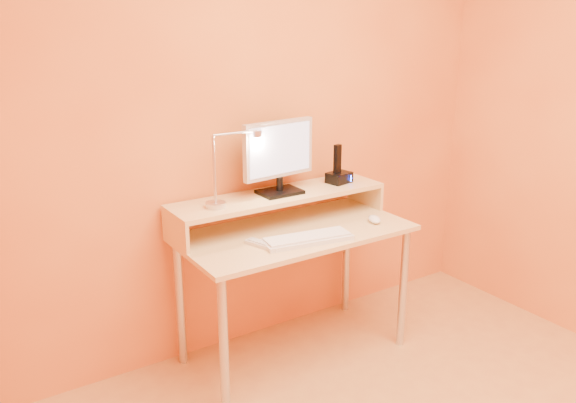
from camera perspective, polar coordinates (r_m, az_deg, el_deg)
wall_back at (r=3.09m, az=-2.58°, el=8.15°), size 3.00×0.04×2.50m
desk_leg_fl at (r=2.68m, az=-6.40°, el=-14.17°), size 0.04×0.04×0.69m
desk_leg_fr at (r=3.25m, az=11.38°, el=-8.45°), size 0.04×0.04×0.69m
desk_leg_bl at (r=3.08m, az=-10.67°, el=-9.92°), size 0.04×0.04×0.69m
desk_leg_br at (r=3.59m, az=5.82°, el=-5.64°), size 0.04×0.04×0.69m
desk_lower at (r=2.96m, az=0.70°, el=-3.10°), size 1.20×0.60×0.02m
shelf_riser_left at (r=2.80m, az=-11.15°, el=-2.90°), size 0.02×0.30×0.14m
shelf_riser_right at (r=3.39m, az=7.64°, el=0.84°), size 0.02×0.30×0.14m
desk_shelf at (r=3.03m, az=-0.86°, el=0.57°), size 1.20×0.30×0.02m
monitor_foot at (r=3.03m, az=-0.83°, el=0.96°), size 0.22×0.16×0.02m
monitor_neck at (r=3.01m, az=-0.83°, el=1.77°), size 0.04×0.04×0.07m
monitor_panel at (r=2.98m, az=-0.95°, el=5.24°), size 0.43×0.08×0.29m
monitor_back at (r=3.00m, az=-1.19°, el=5.32°), size 0.39×0.06×0.25m
monitor_screen at (r=2.96m, az=-0.76°, el=5.18°), size 0.39×0.05×0.25m
lamp_base at (r=2.82m, az=-7.20°, el=-0.33°), size 0.10×0.10×0.02m
lamp_post at (r=2.77m, az=-7.34°, el=3.17°), size 0.01×0.01×0.33m
lamp_arm at (r=2.79m, az=-5.24°, el=6.80°), size 0.24×0.01×0.01m
lamp_head at (r=2.85m, az=-3.08°, el=6.76°), size 0.04×0.04×0.03m
lamp_bulb at (r=2.85m, az=-3.08°, el=6.44°), size 0.03×0.03×0.00m
phone_dock at (r=3.24m, az=5.09°, el=2.39°), size 0.15×0.12×0.06m
phone_handset at (r=3.20m, az=4.93°, el=4.25°), size 0.04×0.03×0.16m
phone_led at (r=3.23m, az=6.28°, el=2.30°), size 0.01×0.00×0.04m
keyboard at (r=2.80m, az=1.93°, el=-3.80°), size 0.47×0.21×0.02m
mouse at (r=3.10m, az=8.59°, el=-1.75°), size 0.10×0.12×0.04m
remote_control at (r=2.74m, az=-2.47°, el=-4.34°), size 0.11×0.20×0.02m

